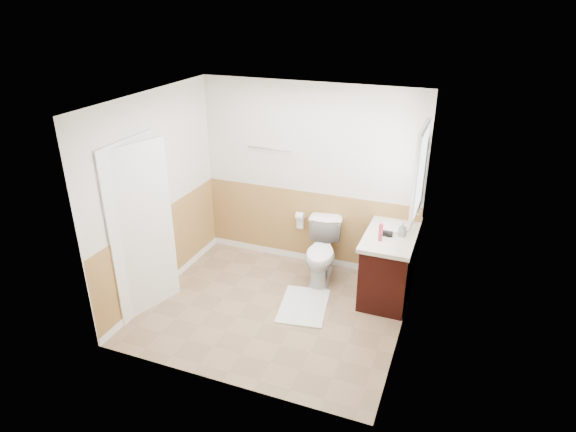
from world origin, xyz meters
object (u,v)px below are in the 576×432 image
at_px(bath_mat, 304,306).
at_px(vanity_cabinet, 389,265).
at_px(soap_dispenser, 403,229).
at_px(toilet, 322,252).
at_px(lotion_bottle, 381,232).

height_order(bath_mat, vanity_cabinet, vanity_cabinet).
bearing_deg(vanity_cabinet, bath_mat, -142.48).
bearing_deg(soap_dispenser, toilet, 175.67).
height_order(lotion_bottle, soap_dispenser, lotion_bottle).
relative_size(vanity_cabinet, lotion_bottle, 5.00).
xyz_separation_m(toilet, soap_dispenser, (1.01, -0.08, 0.54)).
height_order(bath_mat, soap_dispenser, soap_dispenser).
xyz_separation_m(toilet, lotion_bottle, (0.79, -0.29, 0.57)).
bearing_deg(vanity_cabinet, soap_dispenser, -23.71).
xyz_separation_m(lotion_bottle, soap_dispenser, (0.22, 0.21, -0.02)).
distance_m(vanity_cabinet, soap_dispenser, 0.55).
height_order(toilet, bath_mat, toilet).
relative_size(bath_mat, lotion_bottle, 3.64).
bearing_deg(bath_mat, toilet, 90.00).
bearing_deg(lotion_bottle, vanity_cabinet, 69.49).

